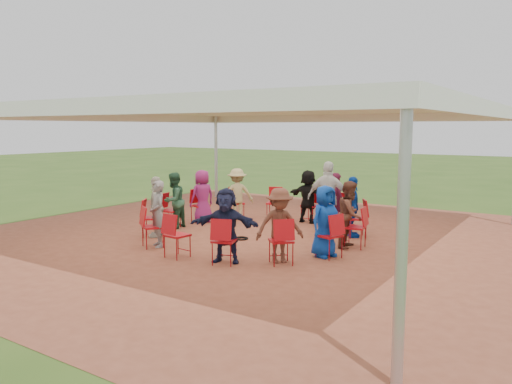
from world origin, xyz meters
The scene contains 32 objects.
ground centered at (0.00, 0.00, 0.00)m, with size 80.00×80.00×0.00m, color #335019.
dirt_patch centered at (0.00, 0.00, 0.01)m, with size 13.00×13.00×0.00m, color brown.
tent centered at (0.00, 0.00, 2.37)m, with size 10.33×10.33×3.00m.
chair_0 centered at (2.41, 0.29, 0.45)m, with size 0.42×0.44×0.90m, color #B30A11, non-canonical shape.
chair_1 centered at (2.05, 1.31, 0.45)m, with size 0.42×0.44×0.90m, color #B30A11, non-canonical shape.
chair_2 centered at (1.28, 2.07, 0.45)m, with size 0.42×0.44×0.90m, color #B30A11, non-canonical shape.
chair_3 centered at (0.25, 2.42, 0.45)m, with size 0.42×0.44×0.90m, color #B30A11, non-canonical shape.
chair_4 centered at (-0.82, 2.29, 0.45)m, with size 0.42×0.44×0.90m, color #B30A11, non-canonical shape.
chair_5 centered at (-1.73, 1.71, 0.45)m, with size 0.42×0.44×0.90m, color #B30A11, non-canonical shape.
chair_6 centered at (-2.30, 0.79, 0.45)m, with size 0.42×0.44×0.90m, color #B30A11, non-canonical shape.
chair_7 centered at (-2.41, -0.29, 0.45)m, with size 0.42×0.44×0.90m, color #B30A11, non-canonical shape.
chair_8 centered at (-2.05, -1.31, 0.45)m, with size 0.42×0.44×0.90m, color #B30A11, non-canonical shape.
chair_9 centered at (-1.28, -2.07, 0.45)m, with size 0.42×0.44×0.90m, color #B30A11, non-canonical shape.
chair_10 centered at (-0.25, -2.42, 0.45)m, with size 0.42×0.44×0.90m, color #B30A11, non-canonical shape.
chair_11 centered at (0.82, -2.29, 0.45)m, with size 0.42×0.44×0.90m, color #B30A11, non-canonical shape.
chair_12 centered at (1.73, -1.71, 0.45)m, with size 0.42×0.44×0.90m, color #B30A11, non-canonical shape.
chair_13 centered at (2.30, -0.79, 0.45)m, with size 0.42×0.44×0.90m, color #B30A11, non-canonical shape.
person_seated_0 centered at (2.29, 0.28, 0.73)m, with size 0.70×0.40×1.44m, color brown.
person_seated_1 centered at (1.95, 1.24, 0.73)m, with size 0.85×0.43×1.44m, color #0B389C.
person_seated_2 centered at (1.21, 1.97, 0.73)m, with size 0.53×0.35×1.44m, color #3F0D21.
person_seated_3 centered at (0.24, 2.30, 0.73)m, with size 1.34×0.50×1.44m, color black.
person_seated_4 centered at (-1.65, 1.62, 0.73)m, with size 0.93×0.46×1.44m, color tan.
person_seated_5 centered at (-2.19, 0.75, 0.73)m, with size 0.71×0.39×1.44m, color #831D5D.
person_seated_6 centered at (-2.29, -0.28, 0.73)m, with size 0.70×0.40×1.44m, color #265237.
person_seated_7 centered at (-1.95, -1.24, 0.73)m, with size 0.85×0.43×1.44m, color beige.
person_seated_8 centered at (-1.21, -1.97, 0.73)m, with size 0.53×0.35×1.44m, color slate.
person_seated_9 centered at (0.78, -2.18, 0.73)m, with size 1.34×0.50×1.44m, color #161B39.
person_seated_10 centered at (1.65, -1.62, 0.73)m, with size 0.93×0.46×1.44m, color brown.
person_seated_11 centered at (2.19, -0.75, 0.73)m, with size 0.71×0.39×1.44m, color #0B389C.
standing_person centered at (1.32, 1.27, 0.89)m, with size 1.04×0.53×1.77m, color silver.
cable_coil centered at (-0.11, -0.38, 0.02)m, with size 0.42×0.42×0.03m.
laptop centered at (2.13, 0.26, 0.68)m, with size 0.29×0.35×0.22m.
Camera 1 is at (6.40, -9.71, 2.59)m, focal length 35.00 mm.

